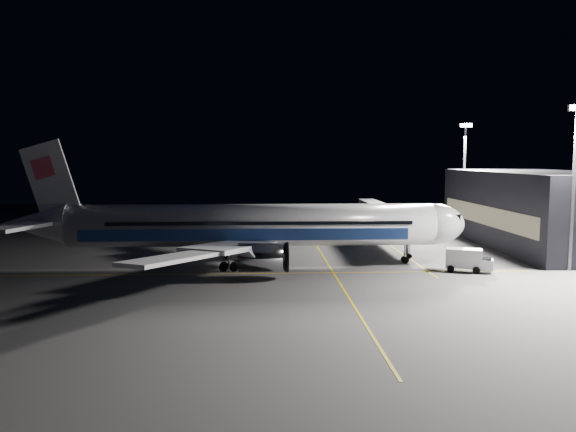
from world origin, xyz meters
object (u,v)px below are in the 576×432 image
Objects in this scene: jet_bridge at (387,216)px; baggage_tug at (196,238)px; floodlight_mast_north at (464,167)px; safety_cone_a at (215,247)px; service_truck at (468,260)px; safety_cone_c at (213,246)px; floodlight_mast_south at (574,173)px; airliner at (245,226)px; safety_cone_b at (242,250)px.

jet_bridge is 13.12× the size of baggage_tug.
safety_cone_a is at bearing -158.09° from floodlight_mast_north.
safety_cone_c is (-33.58, 20.04, -1.25)m from service_truck.
floodlight_mast_south is 7.89× the size of baggage_tug.
safety_cone_c is at bearing 156.76° from floodlight_mast_south.
airliner is 15.16m from safety_cone_a.
floodlight_mast_north is 51.41m from safety_cone_c.
floodlight_mast_north reaches higher than airliner.
floodlight_mast_south is (18.00, -24.07, 7.79)m from jet_bridge.
airliner is 107.87× the size of safety_cone_b.
service_truck is 32.97m from safety_cone_b.
safety_cone_a is (-5.19, 13.38, -4.89)m from airliner.
floodlight_mast_south is 51.60m from safety_cone_a.
baggage_tug is 6.37m from safety_cone_c.
floodlight_mast_south is at bearing 21.36° from service_truck.
floodlight_mast_south is (0.00, -38.00, 0.00)m from floodlight_mast_north.
airliner is at bearing -170.90° from service_truck.
safety_cone_b is at bearing 172.35° from service_truck.
airliner is at bearing -85.35° from safety_cone_b.
safety_cone_a is 0.96× the size of safety_cone_b.
safety_cone_a is (-46.26, 19.39, -12.10)m from floodlight_mast_south.
jet_bridge is 60.36× the size of safety_cone_b.
floodlight_mast_north is at bearing 37.91° from airliner.
baggage_tug is at bearing 152.99° from floodlight_mast_south.
jet_bridge is at bearing 9.40° from safety_cone_a.
floodlight_mast_north reaches higher than jet_bridge.
safety_cone_b is 1.01× the size of safety_cone_c.
floodlight_mast_south reaches higher than service_truck.
baggage_tug is at bearing 177.53° from jet_bridge.
service_truck is (28.04, -6.04, -3.63)m from airliner.
safety_cone_c is (-46.61, -17.99, -12.09)m from floodlight_mast_north.
safety_cone_a is at bearing -60.50° from safety_cone_c.
airliner reaches higher than safety_cone_a.
airliner is at bearing -68.42° from safety_cone_c.
safety_cone_c is (3.30, -5.43, -0.47)m from baggage_tug.
baggage_tug is 4.60× the size of safety_cone_b.
airliner is 1.79× the size of jet_bridge.
jet_bridge is 24.79m from service_truck.
safety_cone_a is (-46.26, -18.61, -12.10)m from floodlight_mast_north.
safety_cone_c is at bearing -158.90° from floodlight_mast_north.
floodlight_mast_south is at bearing -53.21° from jet_bridge.
jet_bridge is 1.66× the size of floodlight_mast_north.
floodlight_mast_north is at bearing 92.32° from service_truck.
airliner reaches higher than jet_bridge.
baggage_tug is (-49.91, 25.44, -11.62)m from floodlight_mast_south.
floodlight_mast_north is 38.00m from floodlight_mast_south.
safety_cone_b is at bearing -64.51° from baggage_tug.
floodlight_mast_north is 1.00× the size of floodlight_mast_south.
airliner is 28.91m from service_truck.
jet_bridge reaches higher than safety_cone_b.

